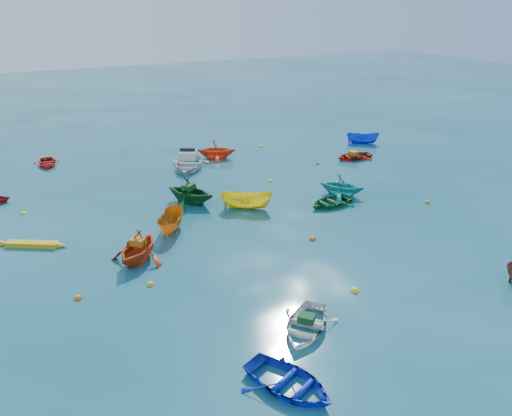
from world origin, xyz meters
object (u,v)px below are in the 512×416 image
dinghy_white_near (305,330)px  kayak_yellow (33,246)px  dinghy_blue_sw (289,388)px  motorboat_white (188,168)px

dinghy_white_near → kayak_yellow: dinghy_white_near is taller
dinghy_blue_sw → kayak_yellow: size_ratio=0.95×
dinghy_blue_sw → motorboat_white: motorboat_white is taller
motorboat_white → dinghy_white_near: bearing=-69.2°
dinghy_blue_sw → dinghy_white_near: (2.17, 2.36, 0.00)m
kayak_yellow → motorboat_white: 14.39m
kayak_yellow → dinghy_white_near: bearing=-113.9°
dinghy_blue_sw → motorboat_white: bearing=54.0°
dinghy_blue_sw → dinghy_white_near: dinghy_blue_sw is taller
dinghy_blue_sw → kayak_yellow: 16.14m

